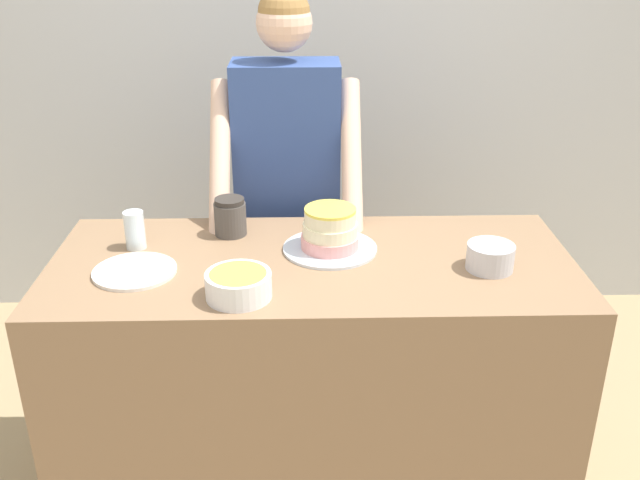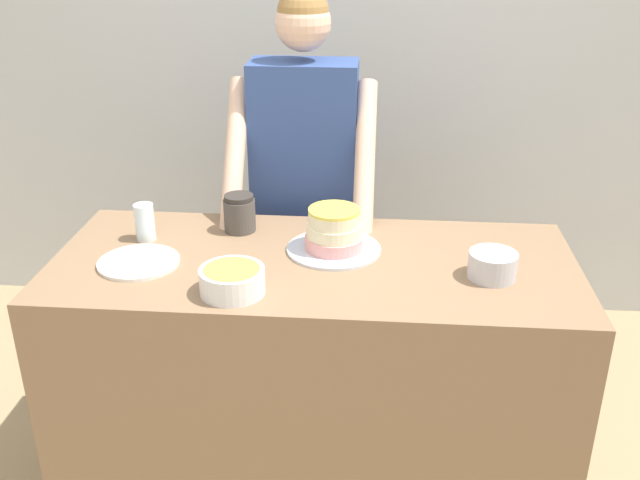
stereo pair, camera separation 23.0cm
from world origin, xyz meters
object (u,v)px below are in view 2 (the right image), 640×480
(drinking_glass, at_px, (145,222))
(ceramic_plate, at_px, (139,262))
(frosting_bowl_white, at_px, (493,264))
(frosting_bowl_olive, at_px, (232,280))
(cake, at_px, (334,233))
(stoneware_jar, at_px, (240,213))
(person_baker, at_px, (304,168))

(drinking_glass, bearing_deg, ceramic_plate, -80.02)
(frosting_bowl_white, height_order, frosting_bowl_olive, frosting_bowl_white)
(cake, bearing_deg, frosting_bowl_olive, -131.18)
(cake, distance_m, frosting_bowl_white, 0.54)
(cake, distance_m, stoneware_jar, 0.38)
(person_baker, relative_size, frosting_bowl_olive, 8.76)
(frosting_bowl_white, relative_size, stoneware_jar, 1.12)
(frosting_bowl_olive, relative_size, drinking_glass, 1.50)
(frosting_bowl_olive, xyz_separation_m, stoneware_jar, (-0.07, 0.47, 0.02))
(person_baker, distance_m, frosting_bowl_white, 0.94)
(frosting_bowl_white, bearing_deg, drinking_glass, 170.73)
(cake, xyz_separation_m, drinking_glass, (-0.67, 0.03, 0.00))
(person_baker, relative_size, ceramic_plate, 6.51)
(stoneware_jar, bearing_deg, cake, -22.02)
(drinking_glass, bearing_deg, frosting_bowl_white, -9.27)
(drinking_glass, bearing_deg, frosting_bowl_olive, -43.45)
(person_baker, height_order, frosting_bowl_white, person_baker)
(cake, height_order, stoneware_jar, cake)
(person_baker, xyz_separation_m, frosting_bowl_white, (0.67, -0.66, -0.08))
(ceramic_plate, bearing_deg, frosting_bowl_white, 0.04)
(drinking_glass, bearing_deg, cake, -2.96)
(drinking_glass, height_order, ceramic_plate, drinking_glass)
(frosting_bowl_olive, distance_m, ceramic_plate, 0.39)
(stoneware_jar, bearing_deg, frosting_bowl_white, -19.18)
(person_baker, height_order, frosting_bowl_olive, person_baker)
(cake, xyz_separation_m, stoneware_jar, (-0.35, 0.14, 0.00))
(person_baker, relative_size, cake, 5.39)
(stoneware_jar, bearing_deg, person_baker, 61.01)
(person_baker, distance_m, frosting_bowl_olive, 0.84)
(drinking_glass, relative_size, ceramic_plate, 0.49)
(frosting_bowl_olive, bearing_deg, drinking_glass, 136.55)
(frosting_bowl_white, xyz_separation_m, frosting_bowl_olive, (-0.80, -0.17, -0.00))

